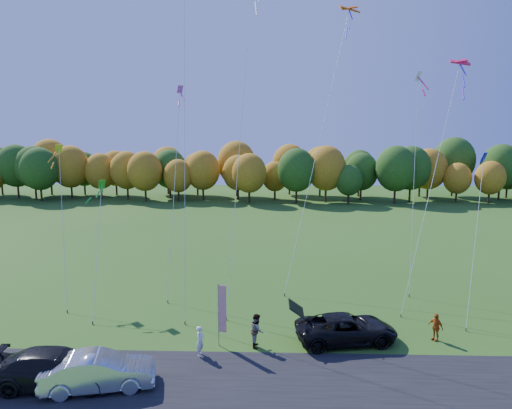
{
  "coord_description": "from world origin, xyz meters",
  "views": [
    {
      "loc": [
        0.99,
        -24.07,
        11.68
      ],
      "look_at": [
        0.0,
        6.0,
        7.0
      ],
      "focal_mm": 32.0,
      "sensor_mm": 36.0,
      "label": 1
    }
  ],
  "objects_px": {
    "black_suv": "(346,329)",
    "feather_flag": "(221,308)",
    "silver_sedan": "(99,371)",
    "person_east": "(436,327)"
  },
  "relations": [
    {
      "from": "black_suv",
      "to": "person_east",
      "type": "xyz_separation_m",
      "value": [
        5.13,
        0.38,
        0.0
      ]
    },
    {
      "from": "feather_flag",
      "to": "black_suv",
      "type": "bearing_deg",
      "value": 5.83
    },
    {
      "from": "black_suv",
      "to": "feather_flag",
      "type": "xyz_separation_m",
      "value": [
        -7.0,
        -0.71,
        1.39
      ]
    },
    {
      "from": "black_suv",
      "to": "feather_flag",
      "type": "relative_size",
      "value": 1.59
    },
    {
      "from": "silver_sedan",
      "to": "person_east",
      "type": "distance_m",
      "value": 18.2
    },
    {
      "from": "black_suv",
      "to": "person_east",
      "type": "distance_m",
      "value": 5.14
    },
    {
      "from": "black_suv",
      "to": "feather_flag",
      "type": "height_order",
      "value": "feather_flag"
    },
    {
      "from": "silver_sedan",
      "to": "feather_flag",
      "type": "relative_size",
      "value": 1.42
    },
    {
      "from": "person_east",
      "to": "silver_sedan",
      "type": "bearing_deg",
      "value": -108.01
    },
    {
      "from": "black_suv",
      "to": "person_east",
      "type": "height_order",
      "value": "person_east"
    }
  ]
}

